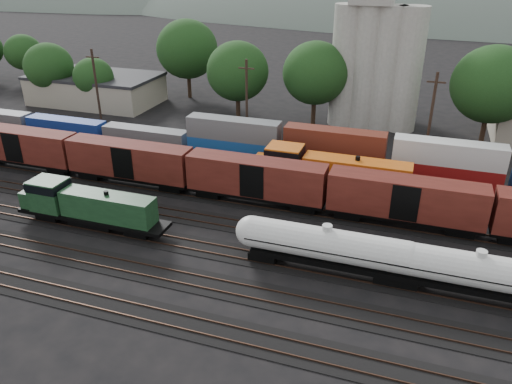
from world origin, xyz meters
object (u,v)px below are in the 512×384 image
(green_locomotive, at_px, (84,205))
(tank_car_a, at_px, (326,246))
(orange_locomotive, at_px, (326,171))
(grain_silo, at_px, (376,53))

(green_locomotive, relative_size, tank_car_a, 0.99)
(tank_car_a, relative_size, orange_locomotive, 0.83)
(orange_locomotive, bearing_deg, tank_car_a, -78.71)
(green_locomotive, distance_m, tank_car_a, 24.08)
(orange_locomotive, xyz_separation_m, grain_silo, (1.61, 26.00, 8.50))
(green_locomotive, relative_size, orange_locomotive, 0.82)
(orange_locomotive, height_order, grain_silo, grain_silo)
(green_locomotive, xyz_separation_m, tank_car_a, (24.08, -0.00, 0.09))
(green_locomotive, distance_m, grain_silo, 47.69)
(tank_car_a, bearing_deg, green_locomotive, 180.00)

